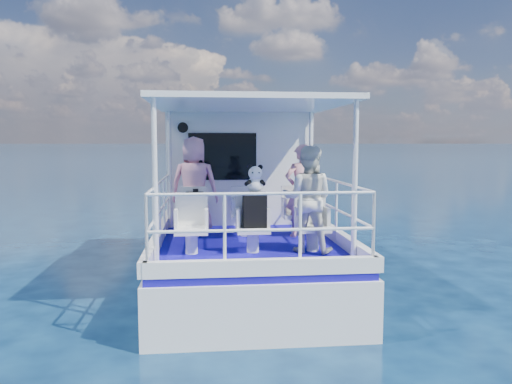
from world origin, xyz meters
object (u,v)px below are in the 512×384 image
Objects in this scene: backpack_center at (255,210)px; passenger_stbd_aft at (308,199)px; panda at (255,179)px; passenger_port_fwd at (194,185)px.

passenger_stbd_aft is at bearing 0.94° from backpack_center.
panda is (0.01, 0.03, 0.46)m from backpack_center.
passenger_port_fwd is 4.35× the size of panda.
backpack_center is at bearing 125.81° from passenger_port_fwd.
panda is at bearing 72.07° from backpack_center.
passenger_port_fwd is at bearing -25.96° from passenger_stbd_aft.
backpack_center is (0.91, -1.75, -0.22)m from passenger_port_fwd.
backpack_center is (-0.79, -0.01, -0.15)m from passenger_stbd_aft.
panda is (0.92, -1.72, 0.23)m from passenger_port_fwd.
panda reaches higher than backpack_center.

